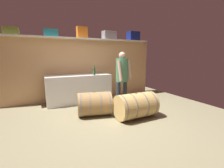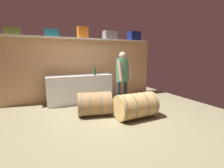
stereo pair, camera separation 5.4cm
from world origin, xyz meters
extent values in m
cube|color=#7F7758|center=(0.00, 0.55, -0.01)|extent=(6.39, 7.60, 0.02)
cube|color=tan|center=(0.00, 2.20, 0.98)|extent=(5.19, 0.10, 1.96)
cube|color=white|center=(0.00, 2.05, 1.97)|extent=(4.77, 0.40, 0.03)
cube|color=olive|center=(-1.92, 2.05, 2.09)|extent=(0.37, 0.27, 0.20)
cube|color=teal|center=(-0.93, 2.05, 2.10)|extent=(0.40, 0.23, 0.22)
cube|color=orange|center=(-0.01, 2.05, 2.16)|extent=(0.33, 0.20, 0.35)
cube|color=gray|center=(0.93, 2.05, 2.13)|extent=(0.45, 0.31, 0.28)
cube|color=navy|center=(1.89, 2.05, 2.15)|extent=(0.43, 0.31, 0.32)
cube|color=white|center=(-0.23, 1.81, 0.43)|extent=(1.96, 0.66, 0.86)
cylinder|color=#265832|center=(0.20, 1.55, 0.97)|extent=(0.06, 0.06, 0.22)
sphere|color=#265832|center=(0.20, 1.55, 1.09)|extent=(0.06, 0.06, 0.06)
cylinder|color=#265832|center=(0.20, 1.55, 1.13)|extent=(0.02, 0.02, 0.07)
cylinder|color=white|center=(0.32, 1.92, 0.86)|extent=(0.07, 0.07, 0.00)
cylinder|color=white|center=(0.32, 1.92, 0.90)|extent=(0.01, 0.01, 0.06)
sphere|color=white|center=(0.32, 1.92, 0.95)|extent=(0.08, 0.08, 0.08)
sphere|color=maroon|center=(0.32, 1.92, 0.94)|extent=(0.05, 0.05, 0.05)
cylinder|color=tan|center=(0.65, -0.05, 0.30)|extent=(0.95, 0.61, 0.59)
cylinder|color=slate|center=(0.26, -0.06, 0.30)|extent=(0.04, 0.60, 0.60)
cylinder|color=slate|center=(0.50, -0.06, 0.30)|extent=(0.04, 0.60, 0.60)
cylinder|color=slate|center=(0.80, -0.05, 0.30)|extent=(0.04, 0.60, 0.60)
cylinder|color=slate|center=(1.04, -0.04, 0.30)|extent=(0.04, 0.60, 0.60)
cylinder|color=#8B5052|center=(0.65, -0.05, 0.60)|extent=(0.04, 0.04, 0.01)
cylinder|color=#9B7545|center=(-0.17, 0.52, 0.29)|extent=(0.91, 0.73, 0.57)
cylinder|color=slate|center=(-0.49, 0.59, 0.29)|extent=(0.16, 0.57, 0.58)
cylinder|color=slate|center=(-0.29, 0.55, 0.29)|extent=(0.16, 0.57, 0.58)
cylinder|color=slate|center=(-0.04, 0.49, 0.29)|extent=(0.16, 0.57, 0.58)
cylinder|color=slate|center=(0.16, 0.44, 0.29)|extent=(0.16, 0.57, 0.58)
cylinder|color=brown|center=(-0.17, 0.52, 0.58)|extent=(0.04, 0.04, 0.01)
cylinder|color=#29353E|center=(0.58, 0.69, 0.38)|extent=(0.11, 0.11, 0.75)
cylinder|color=#29353E|center=(0.84, 0.78, 0.38)|extent=(0.11, 0.11, 0.75)
cylinder|color=#437B56|center=(0.71, 0.73, 1.07)|extent=(0.33, 0.33, 0.62)
sphere|color=#CBA28B|center=(0.71, 0.73, 1.46)|extent=(0.18, 0.18, 0.18)
cylinder|color=#CBA28B|center=(0.56, 0.58, 1.06)|extent=(0.13, 0.19, 0.53)
cylinder|color=#CBA28B|center=(0.92, 0.71, 1.06)|extent=(0.13, 0.18, 0.53)
camera|label=1|loc=(-1.38, -3.03, 1.46)|focal=25.42mm
camera|label=2|loc=(-1.33, -3.05, 1.46)|focal=25.42mm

